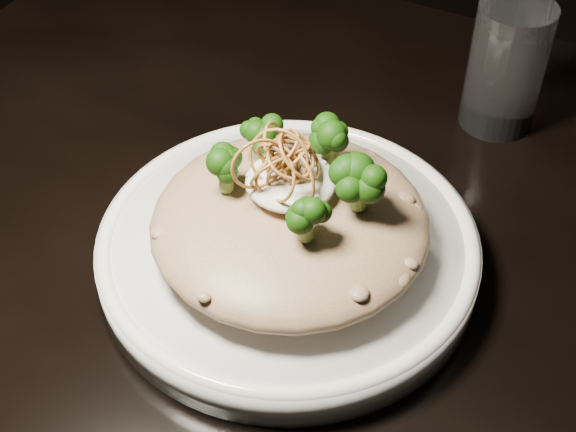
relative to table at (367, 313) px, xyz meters
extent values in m
cube|color=black|center=(0.00, 0.00, 0.06)|extent=(1.10, 0.80, 0.04)
cylinder|color=black|center=(-0.48, 0.33, -0.31)|extent=(0.05, 0.05, 0.71)
cylinder|color=white|center=(-0.06, -0.05, 0.10)|extent=(0.31, 0.31, 0.03)
ellipsoid|color=brown|center=(-0.05, -0.05, 0.14)|extent=(0.22, 0.22, 0.05)
ellipsoid|color=silver|center=(-0.06, -0.04, 0.17)|extent=(0.07, 0.07, 0.02)
cylinder|color=white|center=(0.04, 0.22, 0.15)|extent=(0.09, 0.09, 0.13)
camera|label=1|loc=(0.15, -0.44, 0.57)|focal=50.00mm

